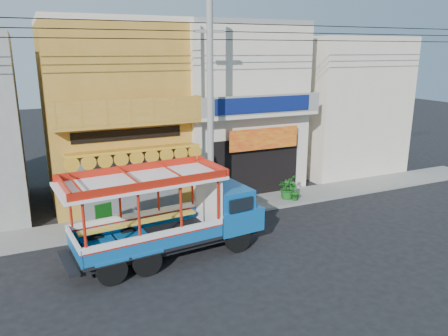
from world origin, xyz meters
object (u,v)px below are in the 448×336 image
green_sign (104,218)px  potted_plant_b (294,191)px  songthaew_truck (180,213)px  potted_plant_c (285,189)px  utility_pole (214,99)px  potted_plant_a (287,187)px

green_sign → potted_plant_b: 8.64m
songthaew_truck → potted_plant_c: (6.36, 3.31, -0.96)m
utility_pole → potted_plant_a: 5.90m
potted_plant_c → potted_plant_a: bearing=-2.2°
utility_pole → songthaew_truck: 5.02m
songthaew_truck → potted_plant_b: size_ratio=7.78×
green_sign → potted_plant_b: size_ratio=1.15×
green_sign → potted_plant_a: potted_plant_a is taller
potted_plant_b → songthaew_truck: bearing=51.9°
songthaew_truck → green_sign: size_ratio=6.77×
green_sign → songthaew_truck: bearing=-55.3°
songthaew_truck → green_sign: 3.85m
utility_pole → potted_plant_b: utility_pole is taller
utility_pole → potted_plant_c: size_ratio=31.70×
songthaew_truck → potted_plant_b: bearing=23.2°
songthaew_truck → potted_plant_b: 7.15m
potted_plant_a → potted_plant_b: size_ratio=1.23×
potted_plant_a → green_sign: bearing=125.8°
potted_plant_c → songthaew_truck: bearing=-62.4°
utility_pole → green_sign: (-4.53, 0.42, -4.48)m
utility_pole → potted_plant_c: utility_pole is taller
potted_plant_b → green_sign: bearing=26.8°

